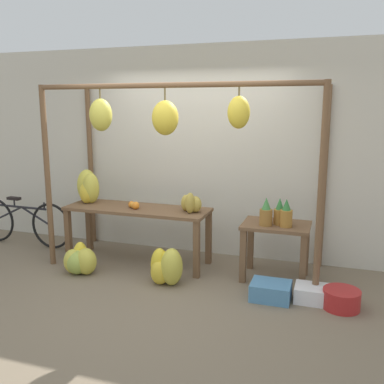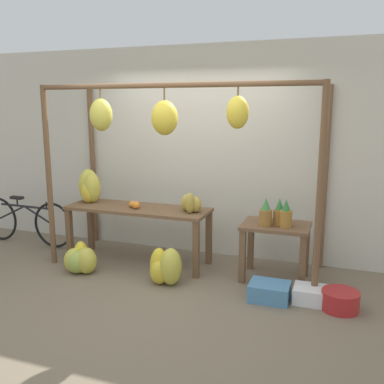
{
  "view_description": "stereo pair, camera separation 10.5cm",
  "coord_description": "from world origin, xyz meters",
  "px_view_note": "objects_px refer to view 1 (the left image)",
  "views": [
    {
      "loc": [
        1.74,
        -4.07,
        2.0
      ],
      "look_at": [
        0.13,
        0.75,
        0.98
      ],
      "focal_mm": 40.0,
      "sensor_mm": 36.0,
      "label": 1
    },
    {
      "loc": [
        1.84,
        -4.04,
        2.0
      ],
      "look_at": [
        0.13,
        0.75,
        0.98
      ],
      "focal_mm": 40.0,
      "sensor_mm": 36.0,
      "label": 2
    }
  ],
  "objects_px": {
    "banana_pile_on_table": "(88,188)",
    "fruit_crate_white": "(271,291)",
    "fruit_crate_purple": "(313,294)",
    "banana_pile_ground_right": "(166,267)",
    "banana_pile_ground_left": "(80,261)",
    "pineapple_cluster": "(277,214)",
    "blue_bucket": "(341,299)",
    "parked_bicycle": "(23,222)",
    "orange_pile": "(134,205)",
    "papaya_pile": "(191,203)"
  },
  "relations": [
    {
      "from": "banana_pile_ground_left",
      "to": "parked_bicycle",
      "type": "height_order",
      "value": "parked_bicycle"
    },
    {
      "from": "orange_pile",
      "to": "papaya_pile",
      "type": "height_order",
      "value": "papaya_pile"
    },
    {
      "from": "pineapple_cluster",
      "to": "blue_bucket",
      "type": "bearing_deg",
      "value": -33.6
    },
    {
      "from": "banana_pile_ground_left",
      "to": "parked_bicycle",
      "type": "bearing_deg",
      "value": 153.61
    },
    {
      "from": "blue_bucket",
      "to": "banana_pile_on_table",
      "type": "bearing_deg",
      "value": 169.26
    },
    {
      "from": "pineapple_cluster",
      "to": "papaya_pile",
      "type": "distance_m",
      "value": 1.04
    },
    {
      "from": "pineapple_cluster",
      "to": "banana_pile_ground_left",
      "type": "xyz_separation_m",
      "value": [
        -2.28,
        -0.52,
        -0.65
      ]
    },
    {
      "from": "blue_bucket",
      "to": "banana_pile_ground_right",
      "type": "bearing_deg",
      "value": 179.87
    },
    {
      "from": "pineapple_cluster",
      "to": "parked_bicycle",
      "type": "relative_size",
      "value": 0.22
    },
    {
      "from": "pineapple_cluster",
      "to": "fruit_crate_purple",
      "type": "height_order",
      "value": "pineapple_cluster"
    },
    {
      "from": "blue_bucket",
      "to": "banana_pile_ground_left",
      "type": "bearing_deg",
      "value": -179.46
    },
    {
      "from": "banana_pile_ground_left",
      "to": "fruit_crate_purple",
      "type": "bearing_deg",
      "value": 2.12
    },
    {
      "from": "banana_pile_on_table",
      "to": "fruit_crate_purple",
      "type": "distance_m",
      "value": 3.15
    },
    {
      "from": "orange_pile",
      "to": "pineapple_cluster",
      "type": "xyz_separation_m",
      "value": [
        1.8,
        -0.02,
        0.03
      ]
    },
    {
      "from": "fruit_crate_white",
      "to": "fruit_crate_purple",
      "type": "height_order",
      "value": "fruit_crate_white"
    },
    {
      "from": "banana_pile_on_table",
      "to": "fruit_crate_purple",
      "type": "relative_size",
      "value": 1.18
    },
    {
      "from": "fruit_crate_white",
      "to": "parked_bicycle",
      "type": "distance_m",
      "value": 3.8
    },
    {
      "from": "blue_bucket",
      "to": "pineapple_cluster",
      "type": "bearing_deg",
      "value": 146.4
    },
    {
      "from": "orange_pile",
      "to": "banana_pile_ground_right",
      "type": "distance_m",
      "value": 0.99
    },
    {
      "from": "pineapple_cluster",
      "to": "fruit_crate_white",
      "type": "distance_m",
      "value": 0.87
    },
    {
      "from": "pineapple_cluster",
      "to": "fruit_crate_purple",
      "type": "distance_m",
      "value": 0.95
    },
    {
      "from": "orange_pile",
      "to": "fruit_crate_purple",
      "type": "xyz_separation_m",
      "value": [
        2.26,
        -0.43,
        -0.69
      ]
    },
    {
      "from": "banana_pile_ground_right",
      "to": "fruit_crate_purple",
      "type": "distance_m",
      "value": 1.63
    },
    {
      "from": "banana_pile_ground_right",
      "to": "parked_bicycle",
      "type": "height_order",
      "value": "parked_bicycle"
    },
    {
      "from": "orange_pile",
      "to": "fruit_crate_white",
      "type": "xyz_separation_m",
      "value": [
        1.83,
        -0.52,
        -0.68
      ]
    },
    {
      "from": "fruit_crate_purple",
      "to": "banana_pile_ground_left",
      "type": "bearing_deg",
      "value": -177.88
    },
    {
      "from": "parked_bicycle",
      "to": "fruit_crate_purple",
      "type": "distance_m",
      "value": 4.2
    },
    {
      "from": "fruit_crate_white",
      "to": "blue_bucket",
      "type": "height_order",
      "value": "blue_bucket"
    },
    {
      "from": "banana_pile_on_table",
      "to": "fruit_crate_white",
      "type": "relative_size",
      "value": 1.06
    },
    {
      "from": "banana_pile_on_table",
      "to": "banana_pile_ground_right",
      "type": "distance_m",
      "value": 1.66
    },
    {
      "from": "pineapple_cluster",
      "to": "banana_pile_ground_right",
      "type": "distance_m",
      "value": 1.4
    },
    {
      "from": "fruit_crate_purple",
      "to": "orange_pile",
      "type": "bearing_deg",
      "value": 169.13
    },
    {
      "from": "parked_bicycle",
      "to": "blue_bucket",
      "type": "bearing_deg",
      "value": -8.61
    },
    {
      "from": "pineapple_cluster",
      "to": "banana_pile_ground_left",
      "type": "height_order",
      "value": "pineapple_cluster"
    },
    {
      "from": "fruit_crate_white",
      "to": "papaya_pile",
      "type": "bearing_deg",
      "value": 153.08
    },
    {
      "from": "pineapple_cluster",
      "to": "parked_bicycle",
      "type": "xyz_separation_m",
      "value": [
        -3.7,
        0.18,
        -0.46
      ]
    },
    {
      "from": "blue_bucket",
      "to": "papaya_pile",
      "type": "bearing_deg",
      "value": 163.33
    },
    {
      "from": "pineapple_cluster",
      "to": "fruit_crate_purple",
      "type": "xyz_separation_m",
      "value": [
        0.46,
        -0.42,
        -0.72
      ]
    },
    {
      "from": "pineapple_cluster",
      "to": "blue_bucket",
      "type": "distance_m",
      "value": 1.13
    },
    {
      "from": "pineapple_cluster",
      "to": "banana_pile_ground_right",
      "type": "height_order",
      "value": "pineapple_cluster"
    },
    {
      "from": "orange_pile",
      "to": "banana_pile_on_table",
      "type": "bearing_deg",
      "value": 171.22
    },
    {
      "from": "fruit_crate_white",
      "to": "orange_pile",
      "type": "bearing_deg",
      "value": 164.17
    },
    {
      "from": "papaya_pile",
      "to": "fruit_crate_purple",
      "type": "distance_m",
      "value": 1.74
    },
    {
      "from": "orange_pile",
      "to": "banana_pile_ground_left",
      "type": "bearing_deg",
      "value": -132.2
    },
    {
      "from": "banana_pile_on_table",
      "to": "fruit_crate_purple",
      "type": "bearing_deg",
      "value": -10.37
    },
    {
      "from": "banana_pile_ground_right",
      "to": "papaya_pile",
      "type": "relative_size",
      "value": 1.4
    },
    {
      "from": "banana_pile_on_table",
      "to": "banana_pile_ground_left",
      "type": "xyz_separation_m",
      "value": [
        0.24,
        -0.65,
        -0.77
      ]
    },
    {
      "from": "banana_pile_ground_right",
      "to": "papaya_pile",
      "type": "xyz_separation_m",
      "value": [
        0.13,
        0.53,
        0.65
      ]
    },
    {
      "from": "banana_pile_ground_left",
      "to": "banana_pile_ground_right",
      "type": "height_order",
      "value": "banana_pile_ground_right"
    },
    {
      "from": "pineapple_cluster",
      "to": "blue_bucket",
      "type": "xyz_separation_m",
      "value": [
        0.74,
        -0.49,
        -0.71
      ]
    }
  ]
}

